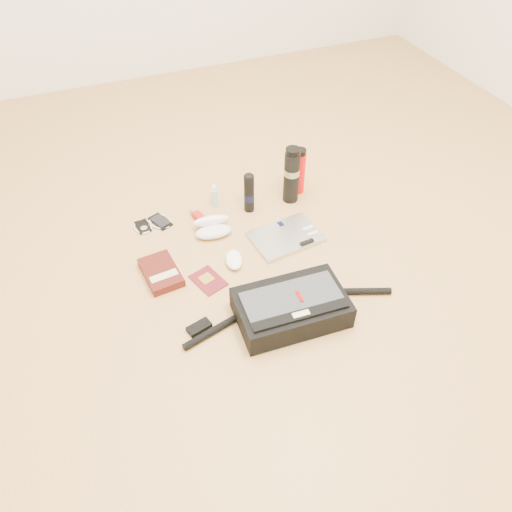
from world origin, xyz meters
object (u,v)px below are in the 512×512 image
Objects in this scene: thermos_red at (299,171)px; messenger_bag at (291,307)px; book at (161,272)px; thermos_black at (292,175)px; laptop at (286,237)px.

messenger_bag is at bearing -117.36° from thermos_red.
book is 0.77× the size of thermos_black.
thermos_red is at bearing 50.16° from laptop.
messenger_bag reaches higher than book.
thermos_black is at bearing 68.25° from messenger_bag.
thermos_black is at bearing 55.16° from laptop.
thermos_black is 0.08m from thermos_red.
messenger_bag reaches higher than laptop.
thermos_red is (0.06, 0.05, -0.03)m from thermos_black.
book is 0.77m from thermos_black.
book is 0.84m from thermos_red.
messenger_bag is 2.99× the size of thermos_black.
messenger_bag is 3.60× the size of thermos_red.
thermos_black reaches higher than thermos_red.
messenger_bag is at bearing -118.99° from laptop.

